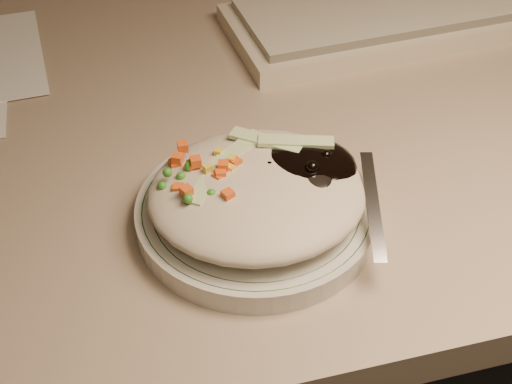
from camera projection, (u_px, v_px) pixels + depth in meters
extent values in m
cube|color=gray|center=(258.00, 122.00, 0.80)|extent=(1.40, 0.70, 0.04)
cylinder|color=beige|center=(256.00, 214.00, 0.64)|extent=(0.22, 0.22, 0.02)
torus|color=#144723|center=(256.00, 205.00, 0.64)|extent=(0.21, 0.21, 0.00)
torus|color=#144723|center=(256.00, 205.00, 0.64)|extent=(0.19, 0.19, 0.00)
ellipsoid|color=#BAAE97|center=(257.00, 192.00, 0.62)|extent=(0.19, 0.18, 0.04)
ellipsoid|color=black|center=(302.00, 169.00, 0.63)|extent=(0.10, 0.09, 0.03)
ellipsoid|color=orange|center=(202.00, 184.00, 0.62)|extent=(0.08, 0.08, 0.02)
sphere|color=black|center=(269.00, 167.00, 0.62)|extent=(0.01, 0.01, 0.01)
sphere|color=black|center=(299.00, 158.00, 0.63)|extent=(0.01, 0.01, 0.01)
sphere|color=black|center=(326.00, 155.00, 0.63)|extent=(0.01, 0.01, 0.01)
sphere|color=black|center=(314.00, 153.00, 0.64)|extent=(0.01, 0.01, 0.01)
sphere|color=black|center=(312.00, 167.00, 0.61)|extent=(0.01, 0.01, 0.01)
sphere|color=black|center=(298.00, 163.00, 0.63)|extent=(0.01, 0.01, 0.01)
sphere|color=black|center=(307.00, 154.00, 0.64)|extent=(0.01, 0.01, 0.01)
cube|color=#EE571A|center=(196.00, 162.00, 0.61)|extent=(0.01, 0.01, 0.01)
cube|color=#EE571A|center=(219.00, 184.00, 0.61)|extent=(0.01, 0.01, 0.01)
cube|color=#EE571A|center=(178.00, 159.00, 0.63)|extent=(0.01, 0.01, 0.01)
cube|color=#EE571A|center=(223.00, 166.00, 0.61)|extent=(0.01, 0.01, 0.01)
cube|color=#EE571A|center=(221.00, 174.00, 0.61)|extent=(0.01, 0.01, 0.01)
cube|color=#EE571A|center=(175.00, 163.00, 0.63)|extent=(0.01, 0.01, 0.01)
cube|color=#EE571A|center=(193.00, 165.00, 0.62)|extent=(0.01, 0.01, 0.01)
cube|color=#EE571A|center=(219.00, 177.00, 0.61)|extent=(0.01, 0.01, 0.01)
cube|color=#EE571A|center=(235.00, 163.00, 0.62)|extent=(0.01, 0.01, 0.01)
cube|color=#EE571A|center=(183.00, 147.00, 0.63)|extent=(0.01, 0.01, 0.01)
cube|color=#EE571A|center=(186.00, 191.00, 0.59)|extent=(0.01, 0.01, 0.01)
cube|color=#EE571A|center=(228.00, 195.00, 0.59)|extent=(0.01, 0.01, 0.01)
cube|color=#EE571A|center=(178.00, 189.00, 0.60)|extent=(0.01, 0.01, 0.01)
cube|color=#EE571A|center=(177.00, 166.00, 0.63)|extent=(0.01, 0.01, 0.01)
sphere|color=#388C28|center=(218.00, 172.00, 0.62)|extent=(0.01, 0.01, 0.01)
sphere|color=#388C28|center=(188.00, 199.00, 0.58)|extent=(0.01, 0.01, 0.01)
sphere|color=#388C28|center=(181.00, 176.00, 0.61)|extent=(0.01, 0.01, 0.01)
sphere|color=#388C28|center=(167.00, 173.00, 0.61)|extent=(0.01, 0.01, 0.01)
sphere|color=#388C28|center=(213.00, 169.00, 0.62)|extent=(0.01, 0.01, 0.01)
sphere|color=#388C28|center=(229.00, 194.00, 0.60)|extent=(0.01, 0.01, 0.01)
sphere|color=#388C28|center=(202.00, 180.00, 0.61)|extent=(0.01, 0.01, 0.01)
sphere|color=#388C28|center=(198.00, 196.00, 0.60)|extent=(0.01, 0.01, 0.01)
sphere|color=#388C28|center=(162.00, 186.00, 0.61)|extent=(0.01, 0.01, 0.01)
sphere|color=#388C28|center=(191.00, 164.00, 0.62)|extent=(0.01, 0.01, 0.01)
sphere|color=#388C28|center=(189.00, 166.00, 0.62)|extent=(0.01, 0.01, 0.01)
sphere|color=#388C28|center=(185.00, 189.00, 0.60)|extent=(0.01, 0.01, 0.01)
sphere|color=#388C28|center=(211.00, 194.00, 0.59)|extent=(0.01, 0.01, 0.01)
sphere|color=#388C28|center=(235.00, 155.00, 0.64)|extent=(0.01, 0.01, 0.01)
cube|color=yellow|center=(212.00, 169.00, 0.62)|extent=(0.01, 0.01, 0.01)
cube|color=yellow|center=(231.00, 169.00, 0.61)|extent=(0.01, 0.01, 0.01)
cube|color=yellow|center=(199.00, 169.00, 0.62)|extent=(0.01, 0.01, 0.01)
cube|color=yellow|center=(208.00, 169.00, 0.61)|extent=(0.01, 0.01, 0.01)
cube|color=yellow|center=(203.00, 182.00, 0.61)|extent=(0.01, 0.01, 0.01)
cube|color=yellow|center=(231.00, 160.00, 0.62)|extent=(0.01, 0.01, 0.01)
cube|color=yellow|center=(218.00, 153.00, 0.63)|extent=(0.01, 0.01, 0.01)
cube|color=yellow|center=(214.00, 181.00, 0.61)|extent=(0.01, 0.01, 0.01)
cube|color=#B2D18C|center=(235.00, 151.00, 0.63)|extent=(0.06, 0.05, 0.00)
cube|color=#B2D18C|center=(266.00, 141.00, 0.64)|extent=(0.06, 0.05, 0.00)
cube|color=#B2D18C|center=(209.00, 179.00, 0.61)|extent=(0.05, 0.06, 0.00)
cube|color=#B2D18C|center=(296.00, 141.00, 0.64)|extent=(0.07, 0.04, 0.00)
ellipsoid|color=silver|center=(313.00, 177.00, 0.61)|extent=(0.04, 0.05, 0.01)
cube|color=silver|center=(373.00, 205.00, 0.60)|extent=(0.04, 0.11, 0.03)
cube|color=beige|center=(418.00, 15.00, 0.93)|extent=(0.50, 0.21, 0.02)
cube|color=beige|center=(420.00, 2.00, 0.91)|extent=(0.47, 0.18, 0.01)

